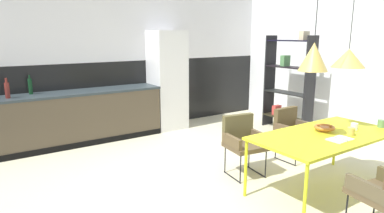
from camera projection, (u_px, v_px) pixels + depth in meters
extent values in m
plane|color=beige|center=(240.00, 184.00, 4.25)|extent=(8.57, 8.57, 0.00)
cube|color=black|center=(134.00, 95.00, 6.74)|extent=(6.49, 0.12, 1.38)
cube|color=white|center=(131.00, 25.00, 6.45)|extent=(6.49, 0.12, 1.38)
cube|color=white|center=(382.00, 65.00, 5.69)|extent=(0.12, 6.59, 2.76)
cube|color=brown|center=(66.00, 120.00, 5.73)|extent=(3.33, 0.60, 0.88)
cube|color=#2D373C|center=(64.00, 94.00, 5.63)|extent=(3.36, 0.63, 0.04)
cube|color=black|center=(73.00, 146.00, 5.56)|extent=(3.33, 0.01, 0.10)
cube|color=silver|center=(167.00, 80.00, 6.70)|extent=(0.65, 0.60, 1.97)
cube|color=gold|center=(326.00, 135.00, 3.94)|extent=(1.83, 0.92, 0.03)
cylinder|color=#C7CE1C|center=(246.00, 168.00, 3.88)|extent=(0.04, 0.04, 0.69)
cylinder|color=#CDD228|center=(335.00, 142.00, 4.83)|extent=(0.04, 0.04, 0.69)
cylinder|color=#C7CF1F|center=(305.00, 197.00, 3.20)|extent=(0.04, 0.04, 0.69)
cube|color=brown|center=(246.00, 146.00, 4.45)|extent=(0.54, 0.52, 0.06)
cube|color=brown|center=(238.00, 127.00, 4.58)|extent=(0.46, 0.14, 0.36)
cube|color=brown|center=(259.00, 137.00, 4.52)|extent=(0.11, 0.42, 0.14)
cube|color=brown|center=(232.00, 141.00, 4.34)|extent=(0.11, 0.42, 0.14)
cylinder|color=black|center=(266.00, 164.00, 4.42)|extent=(0.02, 0.02, 0.39)
cylinder|color=black|center=(240.00, 169.00, 4.25)|extent=(0.02, 0.02, 0.39)
cylinder|color=black|center=(249.00, 155.00, 4.75)|extent=(0.02, 0.02, 0.39)
cylinder|color=black|center=(225.00, 159.00, 4.58)|extent=(0.02, 0.02, 0.39)
cylinder|color=black|center=(257.00, 172.00, 4.62)|extent=(0.07, 0.41, 0.02)
cylinder|color=black|center=(232.00, 177.00, 4.45)|extent=(0.07, 0.41, 0.02)
cube|color=brown|center=(381.00, 194.00, 3.09)|extent=(0.55, 0.53, 0.06)
cube|color=brown|center=(366.00, 189.00, 2.99)|extent=(0.12, 0.42, 0.14)
cylinder|color=black|center=(346.00, 211.00, 3.23)|extent=(0.02, 0.02, 0.39)
cylinder|color=black|center=(375.00, 203.00, 3.39)|extent=(0.02, 0.02, 0.39)
cube|color=brown|center=(295.00, 134.00, 5.04)|extent=(0.49, 0.47, 0.06)
cube|color=brown|center=(285.00, 119.00, 5.15)|extent=(0.46, 0.09, 0.35)
cube|color=brown|center=(305.00, 126.00, 5.14)|extent=(0.06, 0.41, 0.14)
cube|color=brown|center=(286.00, 130.00, 4.89)|extent=(0.06, 0.41, 0.14)
cylinder|color=black|center=(313.00, 149.00, 5.04)|extent=(0.02, 0.02, 0.37)
cylinder|color=black|center=(296.00, 154.00, 4.82)|extent=(0.02, 0.02, 0.37)
cylinder|color=black|center=(293.00, 142.00, 5.35)|extent=(0.02, 0.02, 0.37)
cylinder|color=black|center=(276.00, 147.00, 5.12)|extent=(0.02, 0.02, 0.37)
cylinder|color=black|center=(302.00, 156.00, 5.23)|extent=(0.02, 0.41, 0.02)
cylinder|color=black|center=(285.00, 161.00, 5.01)|extent=(0.02, 0.41, 0.02)
cylinder|color=#B2662D|center=(324.00, 129.00, 4.05)|extent=(0.12, 0.12, 0.06)
torus|color=#B76826|center=(324.00, 127.00, 4.05)|extent=(0.25, 0.25, 0.04)
cube|color=white|center=(336.00, 140.00, 3.68)|extent=(0.14, 0.18, 0.01)
cube|color=white|center=(344.00, 138.00, 3.75)|extent=(0.14, 0.18, 0.01)
cube|color=#4C7F4C|center=(340.00, 139.00, 3.71)|extent=(0.01, 0.19, 0.00)
cylinder|color=#5B8456|center=(381.00, 124.00, 4.21)|extent=(0.09, 0.09, 0.10)
torus|color=#5B8456|center=(384.00, 123.00, 4.24)|extent=(0.07, 0.01, 0.07)
cylinder|color=white|center=(354.00, 127.00, 4.11)|extent=(0.08, 0.08, 0.08)
torus|color=white|center=(357.00, 126.00, 4.14)|extent=(0.06, 0.01, 0.06)
cylinder|color=gold|center=(351.00, 132.00, 3.87)|extent=(0.08, 0.08, 0.10)
torus|color=gold|center=(354.00, 130.00, 3.90)|extent=(0.07, 0.01, 0.07)
cylinder|color=maroon|center=(7.00, 90.00, 5.10)|extent=(0.07, 0.07, 0.24)
cylinder|color=maroon|center=(6.00, 80.00, 5.07)|extent=(0.03, 0.03, 0.07)
cylinder|color=#0F3319|center=(30.00, 86.00, 5.45)|extent=(0.06, 0.06, 0.26)
cylinder|color=#0F3319|center=(29.00, 77.00, 5.42)|extent=(0.02, 0.02, 0.06)
cube|color=black|center=(269.00, 81.00, 6.94)|extent=(0.30, 0.03, 1.87)
cube|color=black|center=(310.00, 87.00, 6.13)|extent=(0.30, 0.03, 1.87)
cube|color=black|center=(286.00, 118.00, 6.68)|extent=(0.30, 0.98, 0.02)
cube|color=#B73833|center=(277.00, 110.00, 6.87)|extent=(0.18, 0.10, 0.19)
cube|color=black|center=(288.00, 93.00, 6.57)|extent=(0.30, 0.98, 0.02)
cube|color=black|center=(289.00, 67.00, 6.46)|extent=(0.30, 0.98, 0.02)
cube|color=#4C7F4C|center=(285.00, 61.00, 6.53)|extent=(0.18, 0.10, 0.21)
cube|color=black|center=(291.00, 41.00, 6.36)|extent=(0.30, 0.98, 0.02)
cube|color=beige|center=(304.00, 36.00, 6.09)|extent=(0.18, 0.10, 0.16)
cone|color=tan|center=(313.00, 57.00, 3.53)|extent=(0.31, 0.31, 0.30)
cylinder|color=black|center=(354.00, 5.00, 3.85)|extent=(0.01, 0.01, 0.99)
cone|color=tan|center=(348.00, 58.00, 3.98)|extent=(0.39, 0.39, 0.23)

